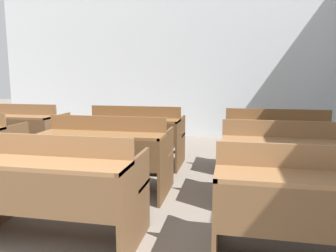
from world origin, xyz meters
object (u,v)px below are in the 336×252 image
object	(u,v)px
bench_second_center	(108,151)
bench_third_right	(276,139)
bench_front_right	(317,203)
bench_front_center	(52,185)
bench_third_left	(19,129)
bench_second_right	(289,160)
bench_third_center	(136,133)

from	to	relation	value
bench_second_center	bench_third_right	distance (m)	2.19
bench_front_right	bench_third_right	size ratio (longest dim) A/B	1.00
bench_front_center	bench_third_right	distance (m)	2.94
bench_second_center	bench_third_left	xyz separation A→B (m)	(-1.90, 1.13, 0.00)
bench_second_center	bench_second_right	bearing A→B (deg)	-0.32
bench_second_right	bench_third_center	distance (m)	2.23
bench_second_right	bench_second_center	bearing A→B (deg)	179.68
bench_front_center	bench_third_center	world-z (taller)	same
bench_third_right	bench_third_left	bearing A→B (deg)	179.74
bench_second_center	bench_third_left	distance (m)	2.21
bench_third_right	bench_second_center	bearing A→B (deg)	-149.46
bench_third_left	bench_third_center	distance (m)	1.87
bench_third_center	bench_third_left	bearing A→B (deg)	-179.59
bench_third_center	bench_front_right	bearing A→B (deg)	-49.94
bench_front_center	bench_front_right	size ratio (longest dim) A/B	1.00
bench_third_left	bench_third_right	world-z (taller)	same
bench_second_right	bench_third_left	world-z (taller)	same
bench_second_center	bench_second_right	size ratio (longest dim) A/B	1.00
bench_third_left	bench_front_right	bearing A→B (deg)	-30.81
bench_front_center	bench_third_left	bearing A→B (deg)	130.02
bench_front_center	bench_third_right	xyz separation A→B (m)	(1.89, 2.25, 0.00)
bench_second_right	bench_third_left	size ratio (longest dim) A/B	1.00
bench_second_center	bench_third_center	size ratio (longest dim) A/B	1.00
bench_front_center	bench_second_center	world-z (taller)	same
bench_second_center	bench_third_right	world-z (taller)	same
bench_front_center	bench_front_right	world-z (taller)	same
bench_front_right	bench_second_right	xyz separation A→B (m)	(0.01, 1.11, 0.00)
bench_second_right	bench_third_left	xyz separation A→B (m)	(-3.78, 1.14, 0.00)
bench_second_right	bench_third_center	world-z (taller)	same
bench_second_center	bench_third_left	size ratio (longest dim) A/B	1.00
bench_third_left	bench_second_center	bearing A→B (deg)	-30.75
bench_third_left	bench_third_right	bearing A→B (deg)	-0.26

